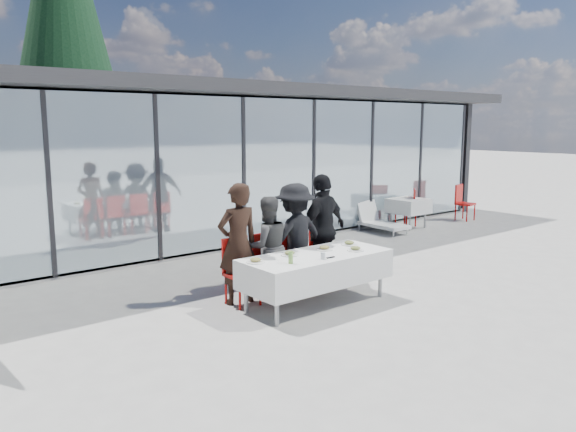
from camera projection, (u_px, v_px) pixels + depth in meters
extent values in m
plane|color=#989590|center=(343.00, 305.00, 8.19)|extent=(90.00, 90.00, 0.00)
cube|color=gray|center=(191.00, 217.00, 15.55)|extent=(14.00, 8.00, 0.10)
cube|color=black|center=(130.00, 155.00, 18.29)|extent=(14.00, 0.20, 3.20)
cube|color=black|center=(364.00, 153.00, 19.59)|extent=(0.20, 8.00, 3.20)
cube|color=silver|center=(280.00, 171.00, 12.26)|extent=(13.60, 0.06, 3.10)
cube|color=#2D2D30|center=(195.00, 97.00, 14.71)|extent=(14.80, 8.80, 0.24)
cube|color=#262628|center=(48.00, 186.00, 9.24)|extent=(0.08, 0.10, 3.10)
cube|color=#262628|center=(157.00, 179.00, 10.44)|extent=(0.08, 0.10, 3.10)
cube|color=#262628|center=(243.00, 173.00, 11.65)|extent=(0.08, 0.10, 3.10)
cube|color=#262628|center=(313.00, 169.00, 12.86)|extent=(0.08, 0.10, 3.10)
cube|color=#262628|center=(371.00, 165.00, 14.07)|extent=(0.08, 0.10, 3.10)
cube|color=#262628|center=(420.00, 162.00, 15.28)|extent=(0.08, 0.10, 3.10)
cube|color=#262628|center=(461.00, 159.00, 16.49)|extent=(0.08, 0.10, 3.10)
cube|color=red|center=(127.00, 220.00, 12.78)|extent=(0.45, 0.45, 0.90)
cube|color=red|center=(176.00, 211.00, 14.10)|extent=(0.45, 0.45, 0.90)
cube|color=red|center=(267.00, 204.00, 15.27)|extent=(0.45, 0.45, 0.90)
cube|color=red|center=(306.00, 196.00, 17.05)|extent=(0.45, 0.45, 0.90)
cube|color=black|center=(7.00, 132.00, 30.52)|extent=(6.50, 2.00, 4.40)
cube|color=black|center=(145.00, 131.00, 35.50)|extent=(6.50, 2.00, 4.40)
cube|color=black|center=(248.00, 130.00, 40.47)|extent=(6.50, 2.00, 4.40)
cube|color=black|center=(329.00, 129.00, 45.45)|extent=(6.50, 2.00, 4.40)
cube|color=silver|center=(316.00, 268.00, 8.14)|extent=(2.26, 0.96, 0.42)
cylinder|color=gray|center=(277.00, 300.00, 7.28)|extent=(0.06, 0.06, 0.71)
cylinder|color=gray|center=(380.00, 274.00, 8.53)|extent=(0.06, 0.06, 0.71)
cylinder|color=gray|center=(246.00, 288.00, 7.82)|extent=(0.06, 0.06, 0.71)
cylinder|color=gray|center=(348.00, 265.00, 9.06)|extent=(0.06, 0.06, 0.71)
imported|color=black|center=(238.00, 244.00, 8.16)|extent=(0.69, 0.69, 1.78)
cube|color=red|center=(243.00, 275.00, 8.14)|extent=(0.44, 0.44, 0.05)
cube|color=red|center=(235.00, 255.00, 8.25)|extent=(0.44, 0.04, 0.55)
cylinder|color=red|center=(240.00, 296.00, 7.93)|extent=(0.04, 0.04, 0.43)
cylinder|color=red|center=(260.00, 291.00, 8.15)|extent=(0.04, 0.04, 0.43)
cylinder|color=red|center=(226.00, 290.00, 8.21)|extent=(0.04, 0.04, 0.43)
cylinder|color=red|center=(246.00, 285.00, 8.43)|extent=(0.04, 0.04, 0.43)
imported|color=#444444|center=(267.00, 247.00, 8.51)|extent=(0.94, 0.94, 1.54)
cube|color=red|center=(272.00, 269.00, 8.47)|extent=(0.44, 0.44, 0.05)
cube|color=red|center=(264.00, 250.00, 8.58)|extent=(0.44, 0.04, 0.55)
cylinder|color=red|center=(270.00, 289.00, 8.26)|extent=(0.04, 0.04, 0.43)
cylinder|color=red|center=(288.00, 284.00, 8.48)|extent=(0.04, 0.04, 0.43)
cylinder|color=red|center=(255.00, 283.00, 8.53)|extent=(0.04, 0.04, 0.43)
cylinder|color=red|center=(274.00, 279.00, 8.76)|extent=(0.04, 0.04, 0.43)
imported|color=black|center=(295.00, 237.00, 8.84)|extent=(1.12, 1.12, 1.70)
cube|color=red|center=(300.00, 263.00, 8.81)|extent=(0.44, 0.44, 0.05)
cube|color=red|center=(291.00, 246.00, 8.93)|extent=(0.44, 0.04, 0.55)
cylinder|color=red|center=(298.00, 282.00, 8.60)|extent=(0.04, 0.04, 0.43)
cylinder|color=red|center=(316.00, 278.00, 8.83)|extent=(0.04, 0.04, 0.43)
cylinder|color=red|center=(283.00, 277.00, 8.88)|extent=(0.04, 0.04, 0.43)
cylinder|color=red|center=(301.00, 273.00, 9.10)|extent=(0.04, 0.04, 0.43)
imported|color=black|center=(323.00, 229.00, 9.20)|extent=(1.24, 1.24, 1.82)
cube|color=red|center=(328.00, 258.00, 9.19)|extent=(0.44, 0.44, 0.05)
cube|color=red|center=(319.00, 241.00, 9.30)|extent=(0.44, 0.04, 0.55)
cylinder|color=red|center=(327.00, 276.00, 8.98)|extent=(0.04, 0.04, 0.43)
cylinder|color=red|center=(343.00, 272.00, 9.20)|extent=(0.04, 0.04, 0.43)
cylinder|color=red|center=(312.00, 271.00, 9.25)|extent=(0.04, 0.04, 0.43)
cylinder|color=red|center=(328.00, 268.00, 9.48)|extent=(0.04, 0.04, 0.43)
cylinder|color=white|center=(256.00, 262.00, 7.63)|extent=(0.25, 0.25, 0.01)
ellipsoid|color=#AB8144|center=(256.00, 260.00, 7.62)|extent=(0.15, 0.15, 0.05)
cylinder|color=white|center=(290.00, 255.00, 8.04)|extent=(0.25, 0.25, 0.01)
ellipsoid|color=#3E5E23|center=(290.00, 253.00, 8.03)|extent=(0.15, 0.15, 0.05)
cylinder|color=white|center=(324.00, 249.00, 8.40)|extent=(0.25, 0.25, 0.01)
ellipsoid|color=#AB8144|center=(324.00, 247.00, 8.39)|extent=(0.15, 0.15, 0.05)
cylinder|color=white|center=(349.00, 245.00, 8.74)|extent=(0.25, 0.25, 0.01)
ellipsoid|color=#3E5E23|center=(349.00, 242.00, 8.73)|extent=(0.15, 0.15, 0.05)
cylinder|color=white|center=(355.00, 250.00, 8.34)|extent=(0.25, 0.25, 0.01)
ellipsoid|color=#3E5E23|center=(355.00, 248.00, 8.34)|extent=(0.15, 0.15, 0.05)
cylinder|color=#7EB64C|center=(291.00, 258.00, 7.56)|extent=(0.06, 0.06, 0.16)
cylinder|color=silver|center=(323.00, 256.00, 7.81)|extent=(0.07, 0.07, 0.10)
cube|color=black|center=(331.00, 257.00, 7.89)|extent=(0.14, 0.03, 0.01)
cube|color=silver|center=(408.00, 206.00, 14.23)|extent=(0.86, 0.86, 0.36)
cylinder|color=gray|center=(410.00, 216.00, 13.84)|extent=(0.05, 0.05, 0.72)
cylinder|color=gray|center=(425.00, 214.00, 14.22)|extent=(0.05, 0.05, 0.72)
cylinder|color=gray|center=(391.00, 213.00, 14.30)|extent=(0.05, 0.05, 0.72)
cylinder|color=gray|center=(406.00, 211.00, 14.67)|extent=(0.05, 0.05, 0.72)
cube|color=red|center=(465.00, 204.00, 15.35)|extent=(0.52, 0.52, 0.05)
cube|color=red|center=(459.00, 194.00, 15.43)|extent=(0.44, 0.12, 0.55)
cylinder|color=red|center=(467.00, 214.00, 15.14)|extent=(0.04, 0.04, 0.43)
cylinder|color=red|center=(474.00, 213.00, 15.36)|extent=(0.04, 0.04, 0.43)
cylinder|color=red|center=(455.00, 212.00, 15.41)|extent=(0.04, 0.04, 0.43)
cylinder|color=red|center=(463.00, 211.00, 15.64)|extent=(0.04, 0.04, 0.43)
cube|color=red|center=(406.00, 209.00, 14.42)|extent=(0.62, 0.62, 0.05)
cube|color=red|center=(414.00, 200.00, 14.35)|extent=(0.36, 0.32, 0.55)
cylinder|color=red|center=(407.00, 220.00, 14.21)|extent=(0.04, 0.04, 0.43)
cylinder|color=red|center=(416.00, 218.00, 14.44)|extent=(0.04, 0.04, 0.43)
cylinder|color=red|center=(396.00, 218.00, 14.49)|extent=(0.04, 0.04, 0.43)
cylinder|color=red|center=(405.00, 216.00, 14.71)|extent=(0.04, 0.04, 0.43)
cube|color=white|center=(383.00, 225.00, 13.70)|extent=(0.66, 1.33, 0.08)
cube|color=white|center=(367.00, 211.00, 14.09)|extent=(0.61, 0.29, 0.54)
cylinder|color=white|center=(394.00, 234.00, 13.14)|extent=(0.04, 0.04, 0.14)
cylinder|color=white|center=(407.00, 231.00, 13.45)|extent=(0.04, 0.04, 0.14)
cylinder|color=white|center=(359.00, 227.00, 13.98)|extent=(0.04, 0.04, 0.14)
cylinder|color=white|center=(373.00, 225.00, 14.29)|extent=(0.04, 0.04, 0.14)
cylinder|color=#382316|center=(74.00, 174.00, 18.29)|extent=(0.44, 0.44, 2.00)
cone|color=black|center=(64.00, 14.00, 17.48)|extent=(4.00, 4.00, 9.00)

